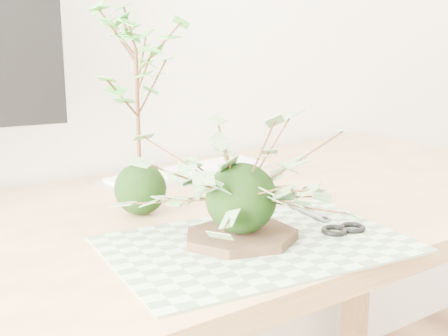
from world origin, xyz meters
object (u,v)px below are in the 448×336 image
Objects in this scene: desk at (208,255)px; keyboard at (187,173)px; ivy_kokedama at (241,165)px; maple_kokedama at (136,61)px.

desk is 4.07× the size of keyboard.
maple_kokedama is at bearing 103.72° from ivy_kokedama.
keyboard is at bearing 66.12° from desk.
desk is 3.95× the size of ivy_kokedama.
desk is 0.38m from maple_kokedama.
ivy_kokedama is 1.06× the size of maple_kokedama.
desk is 0.28m from ivy_kokedama.
keyboard is at bearing 68.67° from ivy_kokedama.
maple_kokedama is 0.97× the size of keyboard.
keyboard is at bearing 40.05° from maple_kokedama.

